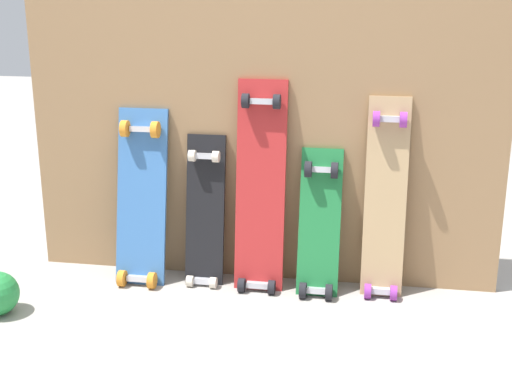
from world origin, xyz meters
The scene contains 7 objects.
ground_plane centered at (0.00, 0.00, 0.00)m, with size 12.00×12.00×0.00m, color #9E9991.
plywood_wall_panel centered at (0.00, 0.07, 0.94)m, with size 2.04×0.04×1.89m, color #99724C.
skateboard_blue centered at (-0.51, -0.05, 0.35)m, with size 0.22×0.24×0.81m.
skateboard_black centered at (-0.23, -0.03, 0.29)m, with size 0.17×0.18×0.72m.
skateboard_red centered at (0.01, -0.03, 0.41)m, with size 0.21×0.20×0.95m.
skateboard_green centered at (0.27, -0.05, 0.27)m, with size 0.18×0.22×0.67m.
skateboard_natural centered at (0.53, -0.02, 0.38)m, with size 0.17×0.18×0.90m.
Camera 1 is at (0.48, -2.86, 1.30)m, focal length 50.00 mm.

